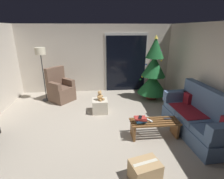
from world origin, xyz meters
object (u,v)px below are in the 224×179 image
object	(u,v)px
coffee_table	(154,126)
ottoman	(100,106)
remote_graphite	(167,119)
remote_white	(149,120)
cardboard_box_taped_mid_floor	(145,171)
cell_phone	(140,117)
floor_lamp	(41,56)
book_stack	(141,120)
christmas_tree	(153,72)
armchair	(60,89)
teddy_bear_honey	(100,96)
couch	(199,118)

from	to	relation	value
coffee_table	ottoman	xyz separation A→B (m)	(-1.20, 1.33, -0.07)
remote_graphite	remote_white	distance (m)	0.43
ottoman	cardboard_box_taped_mid_floor	bearing A→B (deg)	-75.17
remote_white	ottoman	xyz separation A→B (m)	(-1.08, 1.30, -0.21)
coffee_table	cell_phone	distance (m)	0.45
cell_phone	remote_white	bearing A→B (deg)	39.43
remote_white	floor_lamp	bearing A→B (deg)	107.56
remote_white	book_stack	distance (m)	0.24
book_stack	ottoman	world-z (taller)	book_stack
christmas_tree	armchair	xyz separation A→B (m)	(-3.15, 0.15, -0.55)
cell_phone	christmas_tree	distance (m)	2.49
cell_phone	teddy_bear_honey	distance (m)	1.60
remote_graphite	armchair	size ratio (longest dim) A/B	0.14
armchair	teddy_bear_honey	distance (m)	1.68
coffee_table	teddy_bear_honey	world-z (taller)	teddy_bear_honey
book_stack	armchair	world-z (taller)	armchair
teddy_bear_honey	couch	bearing A→B (deg)	-30.33
coffee_table	cell_phone	size ratio (longest dim) A/B	7.64
coffee_table	cell_phone	bearing A→B (deg)	-172.95
couch	cell_phone	size ratio (longest dim) A/B	13.77
couch	cardboard_box_taped_mid_floor	world-z (taller)	couch
teddy_bear_honey	cardboard_box_taped_mid_floor	world-z (taller)	teddy_bear_honey
cell_phone	cardboard_box_taped_mid_floor	xyz separation A→B (m)	(-0.18, -1.12, -0.36)
coffee_table	cardboard_box_taped_mid_floor	size ratio (longest dim) A/B	2.03
ottoman	cardboard_box_taped_mid_floor	size ratio (longest dim) A/B	0.81
coffee_table	cardboard_box_taped_mid_floor	xyz separation A→B (m)	(-0.54, -1.16, -0.09)
book_stack	teddy_bear_honey	distance (m)	1.60
christmas_tree	teddy_bear_honey	distance (m)	2.08
remote_graphite	cell_phone	xyz separation A→B (m)	(-0.67, -0.11, 0.13)
coffee_table	book_stack	world-z (taller)	book_stack
remote_white	cell_phone	distance (m)	0.28
coffee_table	teddy_bear_honey	distance (m)	1.79
remote_white	ottoman	size ratio (longest dim) A/B	0.35
armchair	floor_lamp	size ratio (longest dim) A/B	0.63
couch	coffee_table	size ratio (longest dim) A/B	1.80
floor_lamp	armchair	bearing A→B (deg)	-5.99
book_stack	coffee_table	bearing A→B (deg)	6.69
couch	christmas_tree	distance (m)	2.29
couch	armchair	distance (m)	4.25
coffee_table	remote_white	size ratio (longest dim) A/B	7.05
coffee_table	remote_white	world-z (taller)	remote_white
cell_phone	floor_lamp	distance (m)	3.75
coffee_table	armchair	world-z (taller)	armchair
teddy_bear_honey	christmas_tree	bearing A→B (deg)	25.80
remote_white	cell_phone	xyz separation A→B (m)	(-0.24, -0.07, 0.13)
teddy_bear_honey	armchair	bearing A→B (deg)	141.91
remote_graphite	couch	bearing A→B (deg)	91.51
remote_white	couch	bearing A→B (deg)	-33.49
christmas_tree	armchair	world-z (taller)	christmas_tree
couch	remote_white	xyz separation A→B (m)	(-1.15, 0.01, 0.00)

